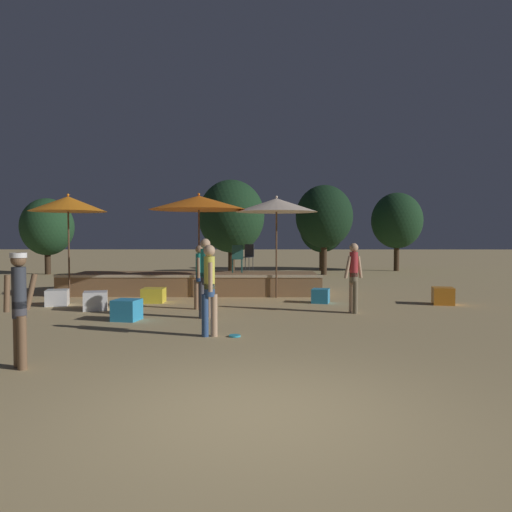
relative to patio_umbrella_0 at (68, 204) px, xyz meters
The scene contains 24 objects.
ground_plane 11.66m from the patio_umbrella_0, 59.76° to the right, with size 120.00×120.00×0.00m, color tan.
wooden_deck 4.66m from the patio_umbrella_0, 23.77° to the left, with size 8.23×2.85×0.68m.
patio_umbrella_0 is the anchor object (origin of this frame).
patio_umbrella_1 6.28m from the patio_umbrella_0, ahead, with size 2.48×2.48×3.09m.
patio_umbrella_2 3.93m from the patio_umbrella_0, ahead, with size 3.00×3.00×3.17m.
cube_seat_0 3.91m from the patio_umbrella_0, 56.68° to the right, with size 0.71×0.71×0.47m.
cube_seat_1 8.01m from the patio_umbrella_0, ahead, with size 0.57×0.57×0.40m.
cube_seat_2 5.52m from the patio_umbrella_0, 54.75° to the right, with size 0.64×0.64×0.47m.
cube_seat_3 11.19m from the patio_umbrella_0, ahead, with size 0.64×0.64×0.47m.
cube_seat_4 3.11m from the patio_umbrella_0, 79.63° to the right, with size 0.69×0.69×0.43m.
cube_seat_5 3.96m from the patio_umbrella_0, 20.11° to the right, with size 0.61×0.61×0.40m.
person_0 8.78m from the patio_umbrella_0, 19.67° to the right, with size 0.50×0.29×1.71m.
person_1 8.54m from the patio_umbrella_0, 73.53° to the right, with size 0.39×0.38×1.66m.
person_2 5.21m from the patio_umbrella_0, 28.61° to the right, with size 0.29×0.43×1.64m.
person_3 6.12m from the patio_umbrella_0, 39.04° to the right, with size 0.30×0.51×1.82m.
person_4 7.73m from the patio_umbrella_0, 49.80° to the right, with size 0.29×0.43×1.72m.
bistro_chair_0 6.12m from the patio_umbrella_0, 24.40° to the left, with size 0.46×0.46×0.90m.
bistro_chair_1 5.40m from the patio_umbrella_0, 11.20° to the left, with size 0.40×0.41×0.90m.
frisbee_disc 8.32m from the patio_umbrella_0, 47.26° to the right, with size 0.22×0.22×0.03m.
background_tree_0 14.68m from the patio_umbrella_0, 51.76° to the left, with size 2.40×2.40×3.62m.
background_tree_1 7.73m from the patio_umbrella_0, 53.83° to the left, with size 2.81×2.81×4.25m.
background_tree_2 12.51m from the patio_umbrella_0, 45.04° to the left, with size 2.72×2.72×4.28m.
background_tree_3 17.31m from the patio_umbrella_0, 41.27° to the left, with size 2.67×2.67×4.13m.
background_tree_4 10.07m from the patio_umbrella_0, 116.60° to the left, with size 2.50×2.50×3.67m.
Camera 1 is at (0.09, -5.23, 1.91)m, focal length 35.00 mm.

